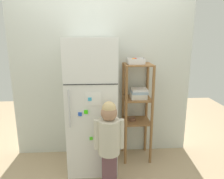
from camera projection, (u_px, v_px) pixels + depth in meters
ground_plane at (104, 164)px, 2.88m from camera, size 6.00×6.00×0.00m
kitchen_wall_back at (102, 80)px, 2.97m from camera, size 2.45×0.03×2.15m
refrigerator at (92, 105)px, 2.69m from camera, size 0.60×0.66×1.65m
child_standing at (109, 137)px, 2.32m from camera, size 0.32×0.24×1.00m
pantry_shelf_unit at (137, 102)px, 2.85m from camera, size 0.37×0.36×1.32m
fruit_bin at (135, 61)px, 2.73m from camera, size 0.21×0.18×0.08m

